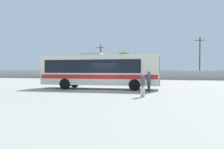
# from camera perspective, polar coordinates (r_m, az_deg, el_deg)

# --- Properties ---
(ground_plane) EXTENTS (300.00, 300.00, 0.00)m
(ground_plane) POSITION_cam_1_polar(r_m,az_deg,el_deg) (29.62, 3.90, -2.39)
(ground_plane) COLOR #A3A099
(perimeter_wall) EXTENTS (80.00, 0.30, 1.76)m
(perimeter_wall) POSITION_cam_1_polar(r_m,az_deg,el_deg) (42.78, 7.58, -0.10)
(perimeter_wall) COLOR #B2AD9E
(perimeter_wall) RESTS_ON ground_plane
(coach_bus_cream_red) EXTENTS (11.66, 3.31, 3.55)m
(coach_bus_cream_red) POSITION_cam_1_polar(r_m,az_deg,el_deg) (21.05, -3.60, 1.29)
(coach_bus_cream_red) COLOR silver
(coach_bus_cream_red) RESTS_ON ground_plane
(attendant_by_bus_door) EXTENTS (0.50, 0.50, 1.74)m
(attendant_by_bus_door) POSITION_cam_1_polar(r_m,az_deg,el_deg) (18.35, 9.86, -1.57)
(attendant_by_bus_door) COLOR #38383D
(attendant_by_bus_door) RESTS_ON ground_plane
(passenger_waiting_on_apron) EXTENTS (0.39, 0.39, 1.65)m
(passenger_waiting_on_apron) POSITION_cam_1_polar(r_m,az_deg,el_deg) (14.83, 8.23, -2.44)
(passenger_waiting_on_apron) COLOR silver
(passenger_waiting_on_apron) RESTS_ON ground_plane
(parked_car_leftmost_dark_blue) EXTENTS (4.61, 2.27, 1.50)m
(parked_car_leftmost_dark_blue) POSITION_cam_1_polar(r_m,az_deg,el_deg) (43.10, -9.39, -0.21)
(parked_car_leftmost_dark_blue) COLOR navy
(parked_car_leftmost_dark_blue) RESTS_ON ground_plane
(parked_car_second_maroon) EXTENTS (4.34, 2.14, 1.44)m
(parked_car_second_maroon) POSITION_cam_1_polar(r_m,az_deg,el_deg) (40.44, -0.63, -0.32)
(parked_car_second_maroon) COLOR maroon
(parked_car_second_maroon) RESTS_ON ground_plane
(utility_pole_near) EXTENTS (1.80, 0.38, 7.52)m
(utility_pole_near) POSITION_cam_1_polar(r_m,az_deg,el_deg) (48.21, -3.08, 3.70)
(utility_pole_near) COLOR #4C3823
(utility_pole_near) RESTS_ON ground_plane
(utility_pole_far) EXTENTS (1.80, 0.24, 8.39)m
(utility_pole_far) POSITION_cam_1_polar(r_m,az_deg,el_deg) (46.03, 22.51, 4.27)
(utility_pole_far) COLOR #4C3823
(utility_pole_far) RESTS_ON ground_plane
(roadside_tree_left) EXTENTS (3.34, 3.34, 4.82)m
(roadside_tree_left) POSITION_cam_1_polar(r_m,az_deg,el_deg) (53.12, -8.17, 2.87)
(roadside_tree_left) COLOR brown
(roadside_tree_left) RESTS_ON ground_plane
(roadside_tree_midleft) EXTENTS (3.90, 3.90, 5.81)m
(roadside_tree_midleft) POSITION_cam_1_polar(r_m,az_deg,el_deg) (46.75, 3.38, 4.02)
(roadside_tree_midleft) COLOR brown
(roadside_tree_midleft) RESTS_ON ground_plane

